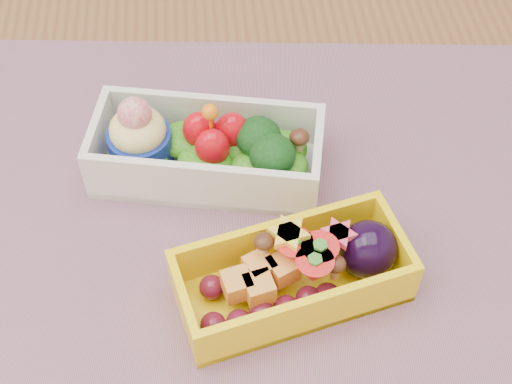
{
  "coord_description": "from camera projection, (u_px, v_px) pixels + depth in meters",
  "views": [
    {
      "loc": [
        -0.07,
        -0.32,
        1.23
      ],
      "look_at": [
        -0.03,
        0.04,
        0.79
      ],
      "focal_mm": 50.8,
      "sensor_mm": 36.0,
      "label": 1
    }
  ],
  "objects": [
    {
      "name": "table",
      "position": [
        296.0,
        317.0,
        0.66
      ],
      "size": [
        1.2,
        0.8,
        0.75
      ],
      "color": "brown",
      "rests_on": "ground"
    },
    {
      "name": "bento_yellow",
      "position": [
        297.0,
        273.0,
        0.54
      ],
      "size": [
        0.18,
        0.11,
        0.06
      ],
      "rotation": [
        0.0,
        0.0,
        0.24
      ],
      "color": "yellow",
      "rests_on": "placemat"
    },
    {
      "name": "placemat",
      "position": [
        247.0,
        226.0,
        0.59
      ],
      "size": [
        0.64,
        0.52,
        0.0
      ],
      "primitive_type": "cube",
      "rotation": [
        0.0,
        0.0,
        -0.11
      ],
      "color": "#8D616B",
      "rests_on": "table"
    },
    {
      "name": "bento_white",
      "position": [
        206.0,
        150.0,
        0.61
      ],
      "size": [
        0.21,
        0.12,
        0.08
      ],
      "rotation": [
        0.0,
        0.0,
        -0.21
      ],
      "color": "silver",
      "rests_on": "placemat"
    }
  ]
}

